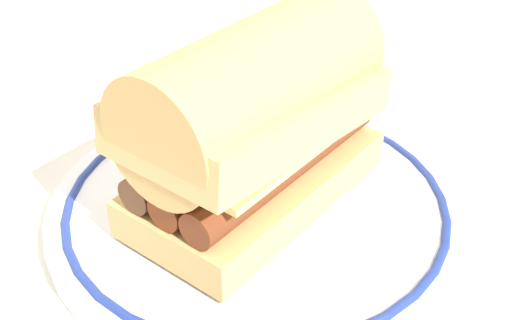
% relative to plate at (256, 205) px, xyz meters
% --- Properties ---
extents(ground_plane, '(1.50, 1.50, 0.00)m').
position_rel_plate_xyz_m(ground_plane, '(-0.02, 0.01, -0.01)').
color(ground_plane, silver).
extents(plate, '(0.28, 0.28, 0.01)m').
position_rel_plate_xyz_m(plate, '(0.00, 0.00, 0.00)').
color(plate, white).
rests_on(plate, ground_plane).
extents(sausage_sandwich, '(0.20, 0.14, 0.12)m').
position_rel_plate_xyz_m(sausage_sandwich, '(0.00, 0.00, 0.07)').
color(sausage_sandwich, '#DFB068').
rests_on(sausage_sandwich, plate).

